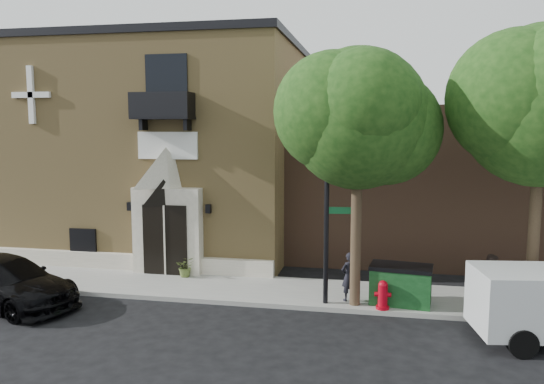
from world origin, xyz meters
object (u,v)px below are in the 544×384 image
(fire_hydrant, at_px, (383,295))
(pedestrian_far, at_px, (491,281))
(pedestrian_near, at_px, (349,277))
(black_sedan, at_px, (6,282))
(dumpster, at_px, (401,284))
(street_sign, at_px, (327,213))

(fire_hydrant, distance_m, pedestrian_far, 3.34)
(fire_hydrant, distance_m, pedestrian_near, 1.24)
(black_sedan, height_order, pedestrian_near, pedestrian_near)
(fire_hydrant, height_order, dumpster, dumpster)
(pedestrian_far, bearing_deg, black_sedan, 82.59)
(street_sign, relative_size, fire_hydrant, 6.45)
(street_sign, height_order, dumpster, street_sign)
(fire_hydrant, xyz_separation_m, pedestrian_far, (3.21, 0.84, 0.38))
(black_sedan, distance_m, street_sign, 10.27)
(dumpster, distance_m, pedestrian_far, 2.68)
(black_sedan, bearing_deg, fire_hydrant, -65.20)
(street_sign, distance_m, dumpster, 3.19)
(pedestrian_near, xyz_separation_m, pedestrian_far, (4.25, 0.25, 0.04))
(black_sedan, relative_size, street_sign, 0.93)
(street_sign, xyz_separation_m, pedestrian_near, (0.68, 0.36, -2.06))
(black_sedan, bearing_deg, pedestrian_far, -63.59)
(black_sedan, height_order, street_sign, street_sign)
(dumpster, bearing_deg, pedestrian_far, 12.61)
(street_sign, bearing_deg, black_sedan, -176.89)
(black_sedan, bearing_deg, dumpster, -62.71)
(fire_hydrant, distance_m, dumpster, 0.84)
(black_sedan, xyz_separation_m, fire_hydrant, (11.59, 1.50, -0.18))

